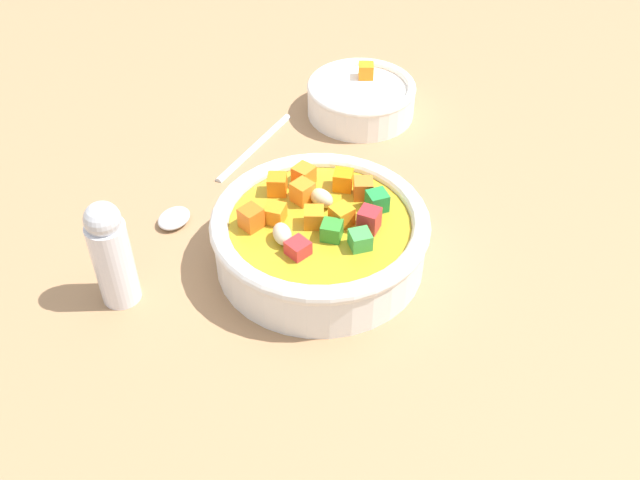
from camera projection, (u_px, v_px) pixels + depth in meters
The scene contains 5 objects.
ground_plane at pixel (320, 268), 61.84cm from camera, with size 140.00×140.00×2.00cm, color #9E754F.
soup_bowl_main at pixel (320, 235), 59.34cm from camera, with size 17.68×17.68×6.02cm.
spoon at pixel (213, 183), 68.17cm from camera, with size 18.39×13.03×1.02cm.
side_bowl_small at pixel (361, 98), 76.48cm from camera, with size 11.31×11.31×4.51cm.
pepper_shaker at pixel (111, 253), 54.92cm from camera, with size 3.04×3.04×9.44cm.
Camera 1 is at (20.14, 39.14, 42.50)cm, focal length 41.09 mm.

